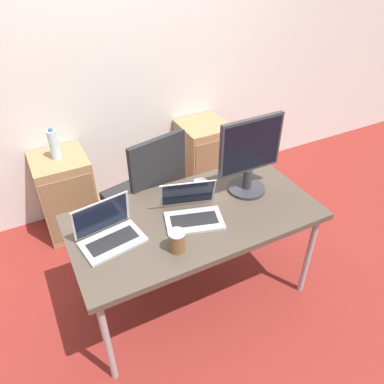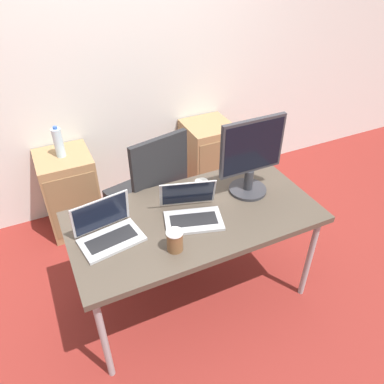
% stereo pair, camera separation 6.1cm
% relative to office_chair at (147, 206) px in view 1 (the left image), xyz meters
% --- Properties ---
extents(ground_plane, '(14.00, 14.00, 0.00)m').
position_rel_office_chair_xyz_m(ground_plane, '(0.09, -0.63, -0.41)').
color(ground_plane, maroon).
extents(wall_back, '(10.00, 0.05, 2.60)m').
position_rel_office_chair_xyz_m(wall_back, '(0.09, 0.77, 0.89)').
color(wall_back, silver).
rests_on(wall_back, ground_plane).
extents(desk, '(1.54, 0.78, 0.75)m').
position_rel_office_chair_xyz_m(desk, '(0.09, -0.63, 0.29)').
color(desk, '#473D33').
rests_on(desk, ground_plane).
extents(office_chair, '(0.57, 0.61, 1.08)m').
position_rel_office_chair_xyz_m(office_chair, '(0.00, 0.00, 0.00)').
color(office_chair, '#232326').
rests_on(office_chair, ground_plane).
extents(cabinet_left, '(0.43, 0.44, 0.71)m').
position_rel_office_chair_xyz_m(cabinet_left, '(-0.52, 0.52, -0.05)').
color(cabinet_left, '#99754C').
rests_on(cabinet_left, ground_plane).
extents(cabinet_right, '(0.43, 0.44, 0.71)m').
position_rel_office_chair_xyz_m(cabinet_right, '(0.79, 0.52, -0.05)').
color(cabinet_right, '#99754C').
rests_on(cabinet_right, ground_plane).
extents(water_bottle, '(0.07, 0.07, 0.26)m').
position_rel_office_chair_xyz_m(water_bottle, '(-0.52, 0.52, 0.42)').
color(water_bottle, silver).
rests_on(water_bottle, cabinet_left).
extents(laptop_left, '(0.38, 0.29, 0.23)m').
position_rel_office_chair_xyz_m(laptop_left, '(-0.44, -0.60, 0.39)').
color(laptop_left, '#ADADB2').
rests_on(laptop_left, desk).
extents(laptop_right, '(0.39, 0.37, 0.22)m').
position_rel_office_chair_xyz_m(laptop_right, '(0.07, -0.64, 0.39)').
color(laptop_right, '#ADADB2').
rests_on(laptop_right, desk).
extents(monitor, '(0.44, 0.25, 0.52)m').
position_rel_office_chair_xyz_m(monitor, '(0.53, -0.55, 0.60)').
color(monitor, '#2D2D33').
rests_on(monitor, desk).
extents(coffee_cup_white, '(0.09, 0.09, 0.10)m').
position_rel_office_chair_xyz_m(coffee_cup_white, '(0.23, -0.44, 0.39)').
color(coffee_cup_white, white).
rests_on(coffee_cup_white, desk).
extents(coffee_cup_brown, '(0.09, 0.09, 0.13)m').
position_rel_office_chair_xyz_m(coffee_cup_brown, '(-0.13, -0.85, 0.41)').
color(coffee_cup_brown, brown).
rests_on(coffee_cup_brown, desk).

